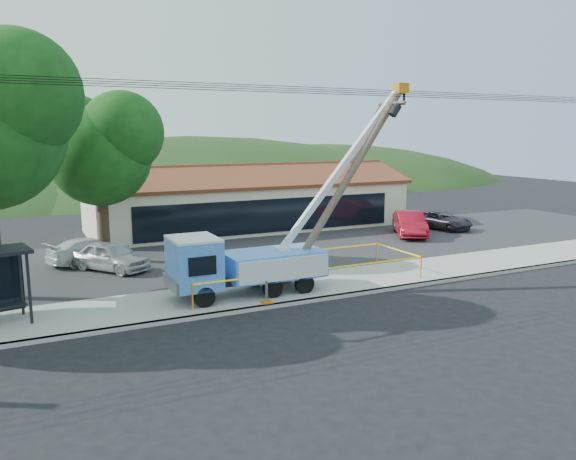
{
  "coord_description": "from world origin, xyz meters",
  "views": [
    {
      "loc": [
        -11.06,
        -17.29,
        6.83
      ],
      "look_at": [
        -0.16,
        5.0,
        2.51
      ],
      "focal_mm": 35.0,
      "sensor_mm": 36.0,
      "label": 1
    }
  ],
  "objects_px": {
    "car_red": "(409,237)",
    "car_dark": "(441,230)",
    "car_silver": "(111,272)",
    "car_white": "(92,264)",
    "leaning_pole": "(349,177)",
    "utility_truck": "(245,260)"
  },
  "relations": [
    {
      "from": "leaning_pole",
      "to": "car_silver",
      "type": "distance_m",
      "value": 12.67
    },
    {
      "from": "leaning_pole",
      "to": "car_silver",
      "type": "relative_size",
      "value": 2.11
    },
    {
      "from": "utility_truck",
      "to": "car_white",
      "type": "height_order",
      "value": "utility_truck"
    },
    {
      "from": "car_silver",
      "to": "car_dark",
      "type": "height_order",
      "value": "car_silver"
    },
    {
      "from": "car_white",
      "to": "car_dark",
      "type": "relative_size",
      "value": 1.02
    },
    {
      "from": "leaning_pole",
      "to": "car_red",
      "type": "height_order",
      "value": "leaning_pole"
    },
    {
      "from": "leaning_pole",
      "to": "car_silver",
      "type": "height_order",
      "value": "leaning_pole"
    },
    {
      "from": "car_silver",
      "to": "car_white",
      "type": "distance_m",
      "value": 2.34
    },
    {
      "from": "leaning_pole",
      "to": "utility_truck",
      "type": "bearing_deg",
      "value": 177.89
    },
    {
      "from": "car_dark",
      "to": "leaning_pole",
      "type": "bearing_deg",
      "value": -160.78
    },
    {
      "from": "utility_truck",
      "to": "leaning_pole",
      "type": "relative_size",
      "value": 1.25
    },
    {
      "from": "car_white",
      "to": "car_dark",
      "type": "bearing_deg",
      "value": -109.89
    },
    {
      "from": "car_silver",
      "to": "car_red",
      "type": "xyz_separation_m",
      "value": [
        19.27,
        1.14,
        0.0
      ]
    },
    {
      "from": "car_silver",
      "to": "car_white",
      "type": "bearing_deg",
      "value": 69.33
    },
    {
      "from": "leaning_pole",
      "to": "car_red",
      "type": "bearing_deg",
      "value": 39.51
    },
    {
      "from": "car_white",
      "to": "leaning_pole",
      "type": "bearing_deg",
      "value": -153.3
    },
    {
      "from": "car_dark",
      "to": "car_white",
      "type": "bearing_deg",
      "value": 164.82
    },
    {
      "from": "utility_truck",
      "to": "car_silver",
      "type": "distance_m",
      "value": 8.35
    },
    {
      "from": "leaning_pole",
      "to": "car_dark",
      "type": "height_order",
      "value": "leaning_pole"
    },
    {
      "from": "car_silver",
      "to": "car_white",
      "type": "height_order",
      "value": "car_silver"
    },
    {
      "from": "car_red",
      "to": "car_dark",
      "type": "xyz_separation_m",
      "value": [
        3.67,
        1.13,
        0.0
      ]
    },
    {
      "from": "utility_truck",
      "to": "car_red",
      "type": "xyz_separation_m",
      "value": [
        14.88,
        8.07,
        -1.59
      ]
    }
  ]
}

